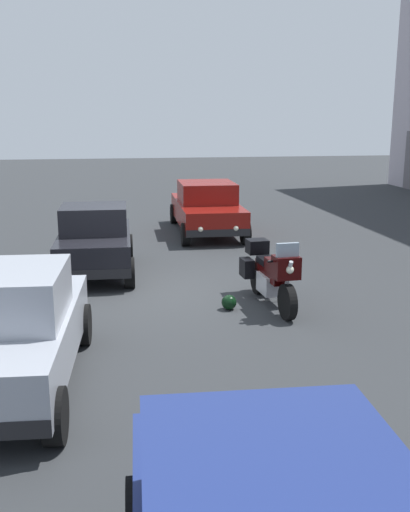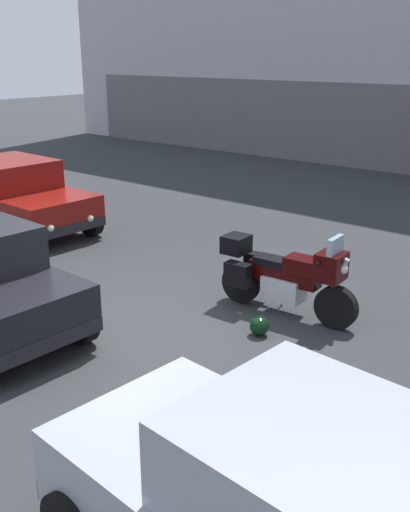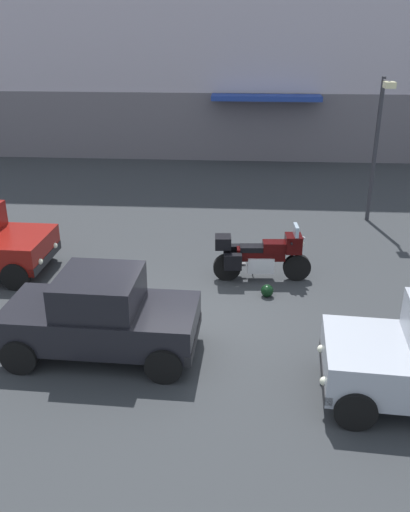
{
  "view_description": "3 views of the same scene",
  "coord_description": "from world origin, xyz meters",
  "px_view_note": "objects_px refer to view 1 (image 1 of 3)",
  "views": [
    {
      "loc": [
        11.66,
        -1.05,
        3.47
      ],
      "look_at": [
        1.1,
        0.76,
        0.94
      ],
      "focal_mm": 41.33,
      "sensor_mm": 36.0,
      "label": 1
    },
    {
      "loc": [
        5.78,
        -5.2,
        3.79
      ],
      "look_at": [
        0.88,
        0.72,
        1.15
      ],
      "focal_mm": 41.9,
      "sensor_mm": 36.0,
      "label": 2
    },
    {
      "loc": [
        0.92,
        -9.75,
        5.62
      ],
      "look_at": [
        0.19,
        0.56,
        1.18
      ],
      "focal_mm": 38.82,
      "sensor_mm": 36.0,
      "label": 3
    }
  ],
  "objects_px": {
    "helmet": "(229,302)",
    "car_compact_side": "(95,240)",
    "car_wagon_end": "(7,330)",
    "car_sedan_far": "(207,208)",
    "motorcycle": "(271,273)"
  },
  "relations": [
    {
      "from": "helmet",
      "to": "car_compact_side",
      "type": "height_order",
      "value": "car_compact_side"
    },
    {
      "from": "motorcycle",
      "to": "car_compact_side",
      "type": "bearing_deg",
      "value": -135.11
    },
    {
      "from": "motorcycle",
      "to": "car_wagon_end",
      "type": "xyz_separation_m",
      "value": [
        2.84,
        -4.33,
        0.19
      ]
    },
    {
      "from": "car_wagon_end",
      "to": "car_sedan_far",
      "type": "bearing_deg",
      "value": -19.2
    },
    {
      "from": "helmet",
      "to": "car_compact_side",
      "type": "relative_size",
      "value": 0.08
    },
    {
      "from": "motorcycle",
      "to": "car_sedan_far",
      "type": "relative_size",
      "value": 0.49
    },
    {
      "from": "motorcycle",
      "to": "car_compact_side",
      "type": "relative_size",
      "value": 0.64
    },
    {
      "from": "helmet",
      "to": "car_sedan_far",
      "type": "bearing_deg",
      "value": 173.32
    },
    {
      "from": "helmet",
      "to": "car_wagon_end",
      "type": "relative_size",
      "value": 0.07
    },
    {
      "from": "car_compact_side",
      "to": "helmet",
      "type": "bearing_deg",
      "value": -139.37
    },
    {
      "from": "motorcycle",
      "to": "car_wagon_end",
      "type": "distance_m",
      "value": 5.18
    },
    {
      "from": "motorcycle",
      "to": "helmet",
      "type": "relative_size",
      "value": 8.09
    },
    {
      "from": "car_wagon_end",
      "to": "helmet",
      "type": "bearing_deg",
      "value": -48.18
    },
    {
      "from": "helmet",
      "to": "car_sedan_far",
      "type": "distance_m",
      "value": 7.46
    },
    {
      "from": "car_compact_side",
      "to": "car_sedan_far",
      "type": "bearing_deg",
      "value": -35.39
    }
  ]
}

